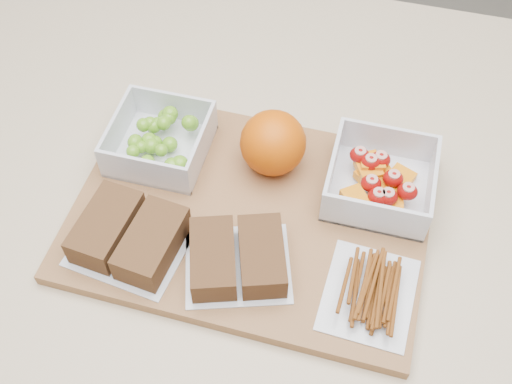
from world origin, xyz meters
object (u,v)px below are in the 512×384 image
at_px(grape_container, 161,140).
at_px(sandwich_bag_left, 129,236).
at_px(sandwich_bag_center, 238,258).
at_px(cutting_board, 251,216).
at_px(fruit_container, 380,181).
at_px(orange, 273,143).
at_px(pretzel_bag, 370,289).

distance_m(grape_container, sandwich_bag_left, 0.14).
bearing_deg(grape_container, sandwich_bag_center, -44.96).
bearing_deg(sandwich_bag_center, cutting_board, 94.02).
height_order(cutting_board, grape_container, grape_container).
bearing_deg(fruit_container, orange, 176.14).
distance_m(fruit_container, orange, 0.14).
relative_size(cutting_board, sandwich_bag_center, 2.92).
relative_size(sandwich_bag_center, pretzel_bag, 1.19).
height_order(cutting_board, sandwich_bag_center, sandwich_bag_center).
bearing_deg(sandwich_bag_center, fruit_container, 46.46).
relative_size(sandwich_bag_left, pretzel_bag, 1.14).
xyz_separation_m(fruit_container, sandwich_bag_left, (-0.26, -0.15, -0.00)).
xyz_separation_m(grape_container, sandwich_bag_left, (0.01, -0.14, -0.00)).
height_order(cutting_board, pretzel_bag, pretzel_bag).
relative_size(cutting_board, orange, 5.15).
bearing_deg(sandwich_bag_left, grape_container, 95.07).
bearing_deg(cutting_board, grape_container, 155.36).
bearing_deg(pretzel_bag, cutting_board, 154.28).
bearing_deg(orange, pretzel_bag, -46.16).
bearing_deg(pretzel_bag, sandwich_bag_center, -179.57).
height_order(grape_container, sandwich_bag_center, grape_container).
bearing_deg(sandwich_bag_left, orange, 50.66).
bearing_deg(grape_container, sandwich_bag_left, -84.93).
bearing_deg(sandwich_bag_left, pretzel_bag, 1.01).
relative_size(fruit_container, sandwich_bag_left, 0.89).
distance_m(orange, sandwich_bag_left, 0.20).
xyz_separation_m(grape_container, pretzel_bag, (0.29, -0.14, -0.01)).
bearing_deg(fruit_container, sandwich_bag_left, -150.67).
bearing_deg(cutting_board, orange, 85.14).
relative_size(orange, sandwich_bag_left, 0.59).
height_order(grape_container, fruit_container, fruit_container).
bearing_deg(sandwich_bag_center, grape_container, 135.04).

